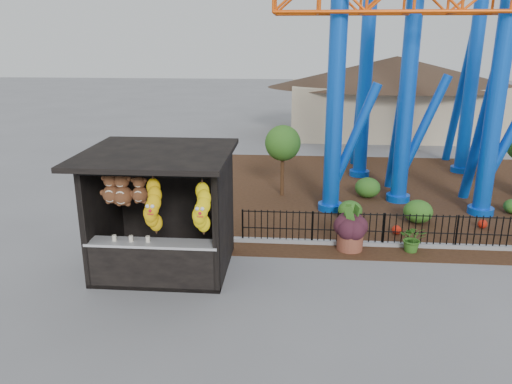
# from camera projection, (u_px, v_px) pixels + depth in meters

# --- Properties ---
(ground) EXTENTS (120.00, 120.00, 0.00)m
(ground) POSITION_uv_depth(u_px,v_px,m) (281.00, 294.00, 11.54)
(ground) COLOR slate
(ground) RESTS_ON ground
(mulch_bed) EXTENTS (18.00, 12.00, 0.02)m
(mulch_bed) POSITION_uv_depth(u_px,v_px,m) (393.00, 194.00, 18.83)
(mulch_bed) COLOR #331E11
(mulch_bed) RESTS_ON ground
(curb) EXTENTS (18.00, 0.18, 0.12)m
(curb) POSITION_uv_depth(u_px,v_px,m) (426.00, 246.00, 14.06)
(curb) COLOR gray
(curb) RESTS_ON ground
(prize_booth) EXTENTS (3.50, 3.40, 3.12)m
(prize_booth) POSITION_uv_depth(u_px,v_px,m) (161.00, 215.00, 12.19)
(prize_booth) COLOR black
(prize_booth) RESTS_ON ground
(picket_fence) EXTENTS (12.20, 0.06, 1.00)m
(picket_fence) POSITION_uv_depth(u_px,v_px,m) (460.00, 232.00, 13.86)
(picket_fence) COLOR black
(picket_fence) RESTS_ON ground
(roller_coaster) EXTENTS (11.00, 6.37, 10.82)m
(roller_coaster) POSITION_uv_depth(u_px,v_px,m) (441.00, 14.00, 17.04)
(roller_coaster) COLOR blue
(roller_coaster) RESTS_ON ground
(terracotta_planter) EXTENTS (0.79, 0.79, 0.58)m
(terracotta_planter) POSITION_uv_depth(u_px,v_px,m) (350.00, 240.00, 13.88)
(terracotta_planter) COLOR brown
(terracotta_planter) RESTS_ON ground
(planter_foliage) EXTENTS (0.70, 0.70, 0.64)m
(planter_foliage) POSITION_uv_depth(u_px,v_px,m) (351.00, 219.00, 13.69)
(planter_foliage) COLOR #30131C
(planter_foliage) RESTS_ON terracotta_planter
(potted_plant) EXTENTS (0.80, 0.73, 0.79)m
(potted_plant) POSITION_uv_depth(u_px,v_px,m) (413.00, 238.00, 13.71)
(potted_plant) COLOR #2E5D1B
(potted_plant) RESTS_ON ground
(landscaping) EXTENTS (7.58, 4.19, 0.74)m
(landscaping) POSITION_uv_depth(u_px,v_px,m) (404.00, 203.00, 16.72)
(landscaping) COLOR #2C5C1B
(landscaping) RESTS_ON mulch_bed
(pavilion) EXTENTS (15.00, 15.00, 4.80)m
(pavilion) POSITION_uv_depth(u_px,v_px,m) (395.00, 83.00, 29.17)
(pavilion) COLOR #BFAD8C
(pavilion) RESTS_ON ground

